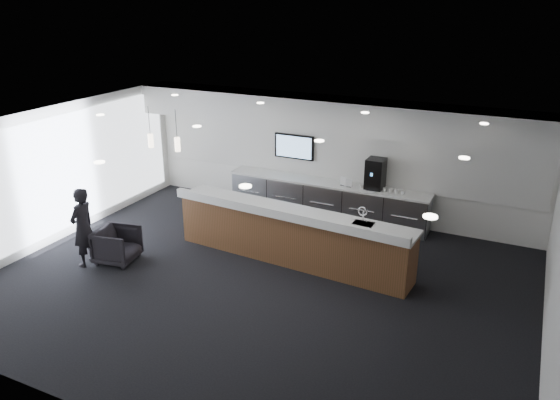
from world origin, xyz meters
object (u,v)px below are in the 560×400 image
at_px(armchair, 117,245).
at_px(lounge_guest, 83,227).
at_px(coffee_machine, 376,174).
at_px(service_counter, 291,235).

relative_size(armchair, lounge_guest, 0.49).
bearing_deg(lounge_guest, armchair, 123.53).
distance_m(coffee_machine, armchair, 5.99).
bearing_deg(armchair, coffee_machine, -56.44).
bearing_deg(lounge_guest, coffee_machine, 129.72).
relative_size(service_counter, armchair, 6.52).
bearing_deg(coffee_machine, lounge_guest, -135.44).
height_order(service_counter, armchair, service_counter).
xyz_separation_m(service_counter, coffee_machine, (1.00, 2.54, 0.73)).
distance_m(coffee_machine, lounge_guest, 6.55).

